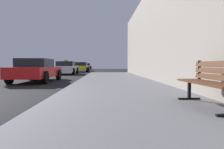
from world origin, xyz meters
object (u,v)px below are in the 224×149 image
bench (212,79)px  car_silver (87,66)px  car_blue (82,66)px  car_red (37,70)px  car_white (66,68)px  car_yellow (81,67)px

bench → car_silver: 42.17m
bench → car_silver: car_silver is taller
car_blue → car_silver: (-0.01, 9.02, -0.00)m
car_red → car_white: 8.79m
car_white → car_blue: (-0.14, 16.35, 0.00)m
car_white → car_silver: (-0.14, 25.37, -0.00)m
car_silver → car_white: bearing=-89.7°
car_yellow → car_silver: 18.78m
car_white → car_blue: size_ratio=0.95×
bench → car_white: 17.38m
car_red → car_silver: same height
bench → car_blue: (-5.93, 32.73, -0.02)m
bench → car_yellow: (-5.08, 22.99, -0.02)m
car_red → car_white: (0.00, 8.79, -0.00)m
car_red → car_silver: 34.15m
car_yellow → car_blue: 9.78m
car_red → car_yellow: same height
bench → car_white: car_white is taller
car_silver → bench: bearing=-81.9°
bench → car_red: 9.55m
car_white → bench: bearing=-70.5°
car_red → car_white: bearing=90.0°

